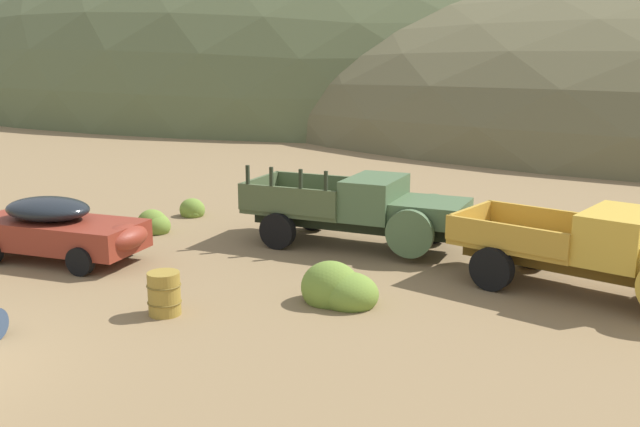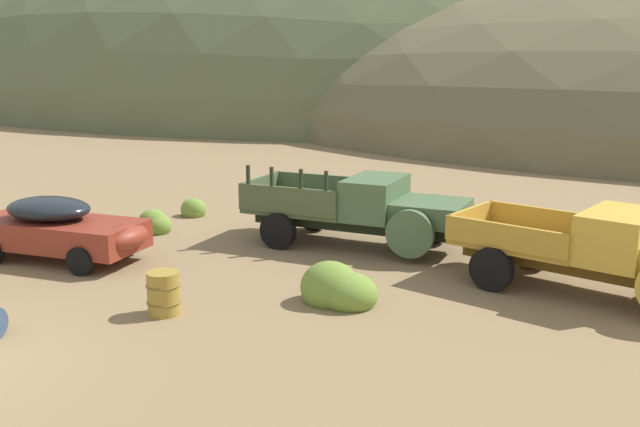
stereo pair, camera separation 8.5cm
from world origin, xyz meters
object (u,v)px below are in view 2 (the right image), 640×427
truck_faded_yellow (612,252)px  oil_drum_spare (164,293)px  truck_weathered_green (370,210)px  car_rust_red (63,228)px

truck_faded_yellow → oil_drum_spare: 9.25m
truck_weathered_green → truck_faded_yellow: bearing=-16.1°
car_rust_red → truck_faded_yellow: (12.70, 1.52, 0.19)m
truck_faded_yellow → oil_drum_spare: size_ratio=7.10×
car_rust_red → oil_drum_spare: 5.02m
car_rust_red → oil_drum_spare: size_ratio=5.25×
truck_weathered_green → oil_drum_spare: 6.69m
car_rust_red → truck_faded_yellow: 12.80m
truck_weathered_green → oil_drum_spare: (-2.48, -6.18, -0.58)m
car_rust_red → truck_weathered_green: 7.80m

